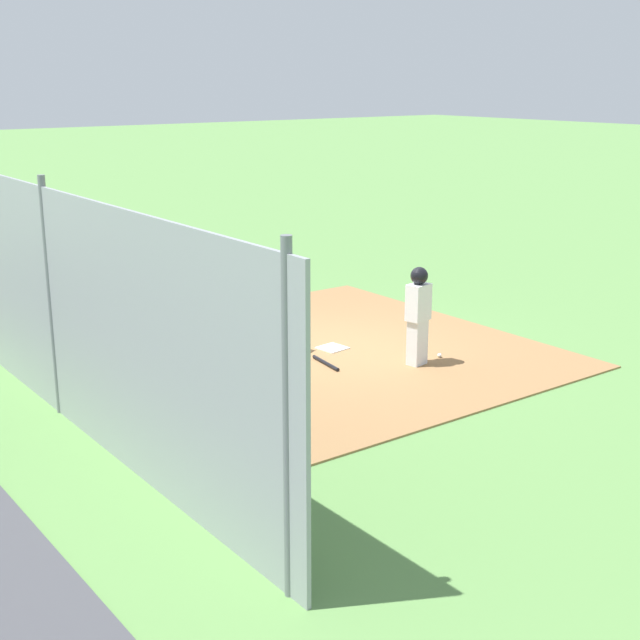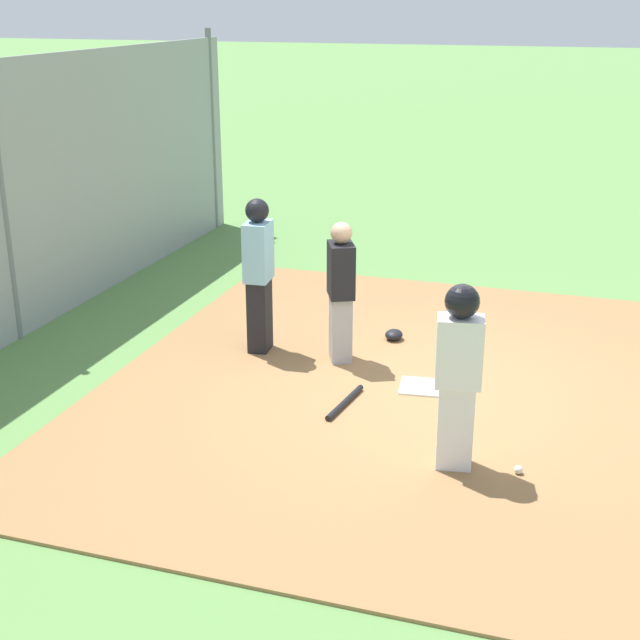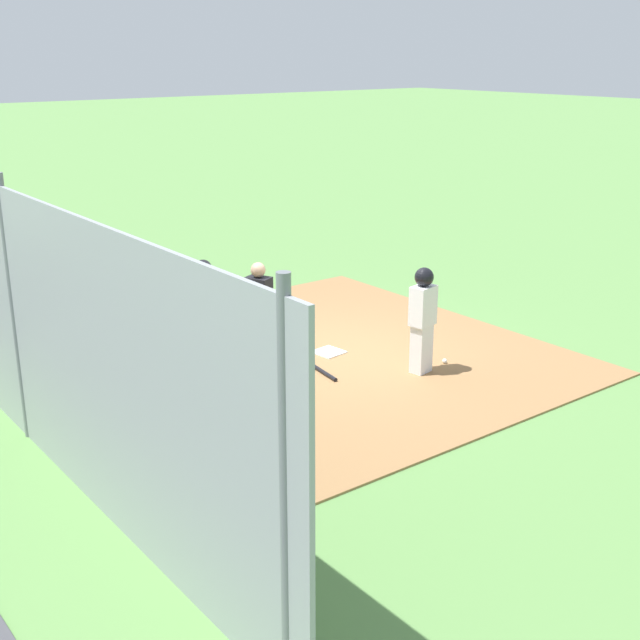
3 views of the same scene
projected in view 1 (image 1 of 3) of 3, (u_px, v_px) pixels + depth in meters
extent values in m
plane|color=#5B8947|center=(332.00, 350.00, 15.28)|extent=(140.00, 140.00, 0.00)
cube|color=olive|center=(332.00, 349.00, 15.28)|extent=(7.20, 6.40, 0.03)
cube|color=white|center=(332.00, 348.00, 15.27)|extent=(0.49, 0.49, 0.02)
cube|color=#9E9EA3|center=(268.00, 332.00, 14.95)|extent=(0.37, 0.33, 0.74)
cube|color=black|center=(268.00, 294.00, 14.77)|extent=(0.45, 0.40, 0.59)
sphere|color=tan|center=(267.00, 270.00, 14.66)|extent=(0.23, 0.23, 0.23)
cube|color=black|center=(220.00, 339.00, 14.39)|extent=(0.32, 0.25, 0.83)
cube|color=#8CC1E0|center=(218.00, 295.00, 14.19)|extent=(0.40, 0.29, 0.66)
sphere|color=black|center=(217.00, 267.00, 14.07)|extent=(0.26, 0.26, 0.26)
cube|color=silver|center=(417.00, 342.00, 14.35)|extent=(0.27, 0.33, 0.76)
cube|color=white|center=(418.00, 302.00, 14.17)|extent=(0.32, 0.42, 0.60)
sphere|color=tan|center=(419.00, 277.00, 14.05)|extent=(0.24, 0.24, 0.24)
sphere|color=black|center=(419.00, 276.00, 14.05)|extent=(0.29, 0.29, 0.29)
cylinder|color=black|center=(326.00, 363.00, 14.40)|extent=(0.80, 0.16, 0.06)
ellipsoid|color=black|center=(264.00, 335.00, 15.88)|extent=(0.24, 0.20, 0.12)
sphere|color=white|center=(439.00, 355.00, 14.78)|extent=(0.07, 0.07, 0.07)
cube|color=#93999E|center=(52.00, 303.00, 12.04)|extent=(12.00, 0.05, 3.20)
cylinder|color=slate|center=(51.00, 298.00, 12.02)|extent=(0.10, 0.10, 3.35)
cylinder|color=slate|center=(288.00, 425.00, 7.62)|extent=(0.10, 0.10, 3.35)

